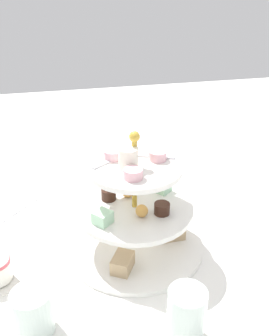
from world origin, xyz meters
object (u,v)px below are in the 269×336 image
Objects in this scene: tiered_serving_stand at (134,216)px; water_glass_mid_back at (186,316)px; water_glass_tall_right at (130,166)px; butter_knife_right at (17,211)px; water_glass_short_left at (33,312)px.

tiered_serving_stand is 2.99× the size of water_glass_mid_back.
butter_knife_right is at bearing 12.79° from water_glass_tall_right.
tiered_serving_stand is 0.26m from water_glass_tall_right.
water_glass_tall_right is 1.46× the size of water_glass_short_left.
tiered_serving_stand is at bearing 95.58° from butter_knife_right.
water_glass_mid_back is at bearing 76.11° from butter_knife_right.
water_glass_mid_back is (0.02, 0.49, -0.01)m from water_glass_tall_right.
water_glass_short_left is at bearing 59.36° from water_glass_tall_right.
tiered_serving_stand is 3.67× the size of water_glass_short_left.
water_glass_short_left is (0.25, 0.42, -0.02)m from water_glass_tall_right.
water_glass_tall_right is 0.49m from water_glass_mid_back.
water_glass_tall_right is at bearing -92.45° from water_glass_mid_back.
tiered_serving_stand is 2.51× the size of water_glass_tall_right.
water_glass_mid_back is (-0.27, 0.42, 0.05)m from butter_knife_right.
water_glass_short_left is 0.81× the size of water_glass_mid_back.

